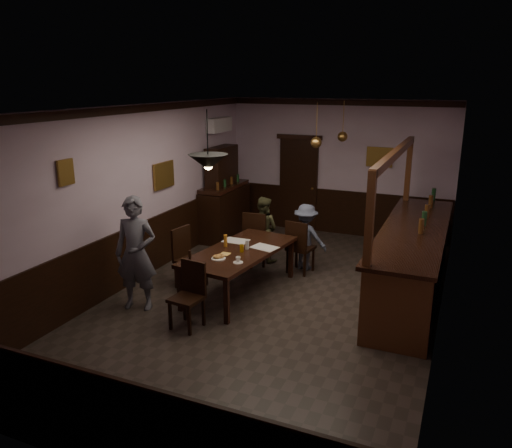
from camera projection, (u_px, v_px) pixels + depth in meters
The scene contains 31 objects.
room at pixel (273, 209), 7.56m from camera, with size 5.01×8.01×3.01m.
dining_table at pixel (240, 253), 8.05m from camera, with size 1.27×2.31×0.75m.
chair_far_left at pixel (256, 236), 9.34m from camera, with size 0.48×0.48×1.04m.
chair_far_right at pixel (299, 245), 8.92m from camera, with size 0.49×0.49×0.99m.
chair_near at pixel (190, 292), 7.00m from camera, with size 0.45×0.45×0.95m.
chair_side at pixel (187, 255), 8.38m from camera, with size 0.51×0.51×1.02m.
person_standing at pixel (136, 254), 7.48m from camera, with size 0.64×0.42×1.75m, color #5B5B68.
person_seated_left at pixel (263, 229), 9.57m from camera, with size 0.61×0.48×1.26m, color #4C4C2D.
person_seated_right at pixel (306, 237), 9.13m from camera, with size 0.79×0.46×1.23m, color #4F5771.
newspaper_left at pixel (236, 241), 8.46m from camera, with size 0.42×0.30×0.01m, color silver.
newspaper_right at pixel (265, 247), 8.13m from camera, with size 0.42×0.30×0.01m, color silver.
napkin at pixel (225, 254), 7.83m from camera, with size 0.15×0.15×0.00m, color #E1AD53.
saucer at pixel (238, 262), 7.45m from camera, with size 0.15×0.15×0.01m, color white.
coffee_cup at pixel (238, 259), 7.46m from camera, with size 0.08×0.08×0.07m, color white.
pastry_plate at pixel (219, 259), 7.61m from camera, with size 0.22×0.22×0.01m, color white.
pastry_ring_a at pixel (217, 257), 7.61m from camera, with size 0.13×0.13×0.04m, color #C68C47.
pastry_ring_b at pixel (220, 256), 7.64m from camera, with size 0.13×0.13×0.04m, color #C68C47.
soda_can at pixel (242, 248), 7.91m from camera, with size 0.07×0.07×0.12m, color gold.
beer_glass at pixel (225, 241), 8.16m from camera, with size 0.06×0.06×0.20m, color #BF721E.
water_glass at pixel (247, 245), 8.04m from camera, with size 0.06×0.06×0.15m, color silver.
pepper_mill at pixel (190, 255), 7.58m from camera, with size 0.04×0.04×0.14m, color black.
sideboard at pixel (224, 201), 11.00m from camera, with size 0.54×1.52×2.01m.
bar_counter at pixel (412, 259), 8.07m from camera, with size 0.97×4.19×2.35m.
door_back at pixel (298, 185), 11.52m from camera, with size 0.90×0.06×2.10m, color black.
ac_unit at pixel (219, 125), 10.76m from camera, with size 0.20×0.85×0.30m.
picture_left_small at pixel (66, 172), 6.90m from camera, with size 0.04×0.28×0.36m.
picture_left_large at pixel (164, 175), 9.14m from camera, with size 0.04×0.62×0.48m.
picture_back at pixel (380, 157), 10.64m from camera, with size 0.55×0.04×0.42m.
pendant_iron at pixel (208, 162), 6.95m from camera, with size 0.56×0.56×0.83m.
pendant_brass_mid at pixel (316, 143), 8.95m from camera, with size 0.20×0.20×0.81m.
pendant_brass_far at pixel (343, 137), 9.90m from camera, with size 0.20×0.20×0.81m.
Camera 1 is at (2.65, -6.84, 3.38)m, focal length 35.00 mm.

